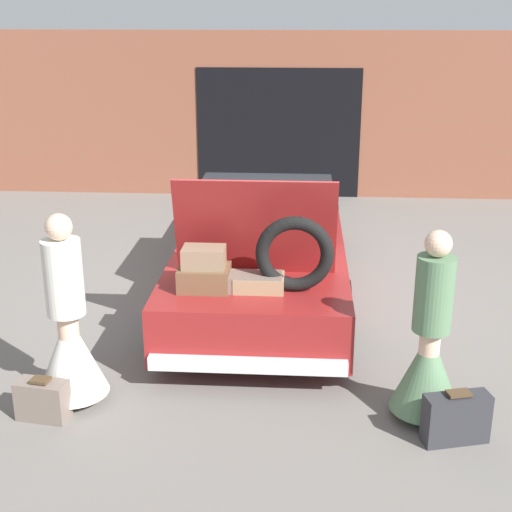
% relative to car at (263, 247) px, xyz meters
% --- Properties ---
extents(ground_plane, '(40.00, 40.00, 0.00)m').
position_rel_car_xyz_m(ground_plane, '(0.00, 0.01, -0.55)').
color(ground_plane, slate).
extents(garage_wall_back, '(12.00, 0.14, 2.80)m').
position_rel_car_xyz_m(garage_wall_back, '(0.00, 4.58, 0.84)').
color(garage_wall_back, brown).
rests_on(garage_wall_back, ground_plane).
extents(car, '(1.83, 4.74, 1.68)m').
position_rel_car_xyz_m(car, '(0.00, 0.00, 0.00)').
color(car, maroon).
rests_on(car, ground_plane).
extents(person_left, '(0.59, 0.59, 1.64)m').
position_rel_car_xyz_m(person_left, '(-1.46, -2.54, 0.03)').
color(person_left, beige).
rests_on(person_left, ground_plane).
extents(person_right, '(0.57, 0.57, 1.59)m').
position_rel_car_xyz_m(person_right, '(1.46, -2.60, 0.01)').
color(person_right, beige).
rests_on(person_right, ground_plane).
extents(suitcase_beside_left_person, '(0.44, 0.25, 0.36)m').
position_rel_car_xyz_m(suitcase_beside_left_person, '(-1.62, -2.84, -0.39)').
color(suitcase_beside_left_person, '#75665B').
rests_on(suitcase_beside_left_person, ground_plane).
extents(suitcase_beside_right_person, '(0.53, 0.30, 0.43)m').
position_rel_car_xyz_m(suitcase_beside_right_person, '(1.64, -2.95, -0.35)').
color(suitcase_beside_right_person, '#2D2D33').
rests_on(suitcase_beside_right_person, ground_plane).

